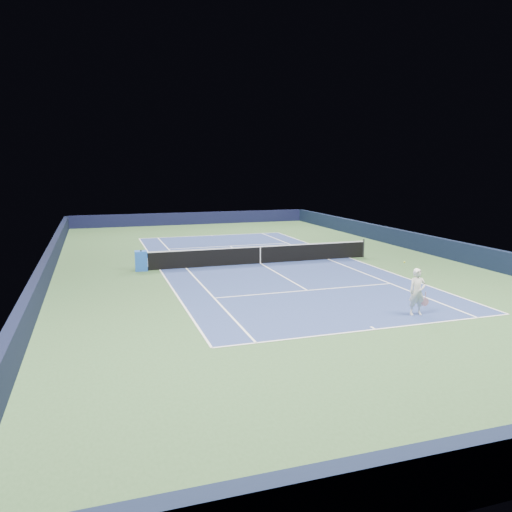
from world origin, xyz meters
name	(u,v)px	position (x,y,z in m)	size (l,w,h in m)	color
ground	(260,263)	(0.00, 0.00, 0.00)	(40.00, 40.00, 0.00)	#31522C
wall_far	(192,218)	(0.00, 19.82, 0.55)	(22.00, 0.35, 1.10)	#111333
wall_right	(427,244)	(10.82, 0.00, 0.55)	(0.35, 40.00, 1.10)	#101932
wall_left	(48,266)	(-10.82, 0.00, 0.55)	(0.35, 40.00, 1.10)	black
court_surface	(260,263)	(0.00, 0.00, 0.00)	(10.97, 23.77, 0.01)	navy
baseline_far	(212,235)	(0.00, 11.88, 0.01)	(10.97, 0.08, 0.00)	white
baseline_near	(375,329)	(0.00, -11.88, 0.01)	(10.97, 0.08, 0.00)	white
sideline_doubles_right	(349,258)	(5.49, 0.00, 0.01)	(0.08, 23.77, 0.00)	white
sideline_doubles_left	(160,270)	(-5.49, 0.00, 0.01)	(0.08, 23.77, 0.00)	white
sideline_singles_right	(328,259)	(4.12, 0.00, 0.01)	(0.08, 23.77, 0.00)	white
sideline_singles_left	(186,268)	(-4.12, 0.00, 0.01)	(0.08, 23.77, 0.00)	white
service_line_far	(230,246)	(0.00, 6.40, 0.01)	(8.23, 0.08, 0.00)	white
service_line_near	(307,290)	(0.00, -6.40, 0.01)	(8.23, 0.08, 0.00)	white
center_service_line	(260,263)	(0.00, 0.00, 0.01)	(0.08, 12.80, 0.00)	white
center_mark_far	(212,236)	(0.00, 11.73, 0.01)	(0.08, 0.30, 0.00)	white
center_mark_near	(373,328)	(0.00, -11.73, 0.01)	(0.08, 0.30, 0.00)	white
tennis_net	(260,254)	(0.00, 0.00, 0.50)	(12.90, 0.10, 1.07)	black
sponsor_cube	(141,261)	(-6.40, 0.10, 0.51)	(0.66, 0.61, 1.02)	blue
tennis_player	(417,292)	(2.27, -10.88, 0.85)	(0.80, 1.27, 1.77)	white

